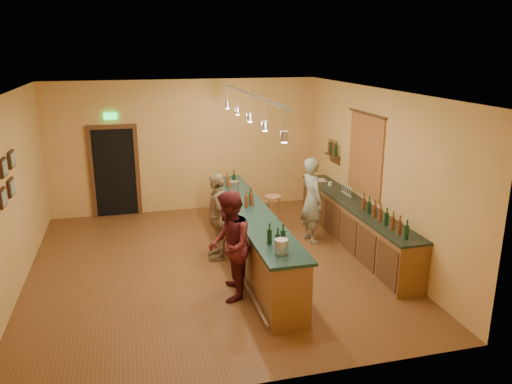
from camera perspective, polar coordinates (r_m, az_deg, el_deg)
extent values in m
plane|color=brown|center=(9.45, -5.18, -8.39)|extent=(7.00, 7.00, 0.00)
cube|color=silver|center=(8.62, -5.73, 11.31)|extent=(6.50, 7.00, 0.02)
cube|color=tan|center=(12.29, -8.06, 5.18)|extent=(6.50, 0.02, 3.20)
cube|color=tan|center=(5.67, 0.27, -8.10)|extent=(6.50, 0.02, 3.20)
cube|color=tan|center=(9.02, -26.27, -0.46)|extent=(0.02, 7.00, 3.20)
cube|color=tan|center=(9.92, 13.44, 2.22)|extent=(0.02, 7.00, 3.20)
cube|color=black|center=(12.32, -15.82, 2.13)|extent=(0.95, 0.06, 2.10)
cube|color=#492C15|center=(12.33, -18.26, 1.93)|extent=(0.10, 0.08, 2.10)
cube|color=#492C15|center=(12.30, -13.38, 2.28)|extent=(0.10, 0.08, 2.10)
cube|color=#492C15|center=(12.09, -16.22, 7.16)|extent=(1.15, 0.08, 0.10)
cube|color=#19E54C|center=(12.05, -16.32, 8.33)|extent=(0.30, 0.04, 0.15)
cube|color=maroon|center=(10.20, 12.40, 4.11)|extent=(0.03, 1.40, 1.60)
cube|color=#492C15|center=(11.56, 8.69, 4.20)|extent=(0.16, 0.55, 0.03)
cube|color=#492C15|center=(11.61, 8.99, 3.73)|extent=(0.03, 0.55, 0.18)
cube|color=brown|center=(10.30, 11.12, -3.81)|extent=(0.55, 4.50, 0.90)
cube|color=black|center=(10.15, 11.27, -1.32)|extent=(0.60, 4.55, 0.04)
cylinder|color=silver|center=(11.27, 8.47, 0.93)|extent=(0.09, 0.09, 0.09)
cube|color=silver|center=(11.71, 7.39, 1.36)|extent=(0.22, 0.30, 0.01)
cube|color=brown|center=(9.39, -0.66, -5.17)|extent=(0.60, 5.00, 1.00)
cube|color=#142F2A|center=(9.22, -0.67, -2.13)|extent=(0.70, 5.10, 0.05)
cylinder|color=silver|center=(9.46, -2.79, -7.34)|extent=(0.05, 5.00, 0.05)
cylinder|color=silver|center=(7.26, 2.92, -6.24)|extent=(0.20, 0.20, 0.22)
cylinder|color=silver|center=(10.28, -2.53, 0.62)|extent=(0.20, 0.20, 0.22)
cube|color=silver|center=(8.78, -0.71, 11.08)|extent=(0.06, 4.60, 0.05)
cylinder|color=silver|center=(6.89, 3.28, 8.01)|extent=(0.01, 0.01, 0.35)
cylinder|color=#A5A5AD|center=(6.92, 3.26, 6.37)|extent=(0.11, 0.11, 0.14)
cylinder|color=#FFEABF|center=(6.93, 3.25, 5.72)|extent=(0.08, 0.08, 0.02)
cylinder|color=silver|center=(7.84, 1.05, 9.04)|extent=(0.01, 0.01, 0.35)
cylinder|color=#A5A5AD|center=(7.86, 1.04, 7.60)|extent=(0.11, 0.11, 0.14)
cylinder|color=#FFEABF|center=(7.88, 1.04, 7.02)|extent=(0.08, 0.08, 0.02)
cylinder|color=silver|center=(8.80, -0.71, 9.85)|extent=(0.01, 0.01, 0.35)
cylinder|color=#A5A5AD|center=(8.82, -0.70, 8.56)|extent=(0.11, 0.11, 0.14)
cylinder|color=#FFEABF|center=(8.83, -0.70, 8.04)|extent=(0.08, 0.08, 0.02)
cylinder|color=silver|center=(9.77, -2.12, 10.49)|extent=(0.01, 0.01, 0.35)
cylinder|color=#A5A5AD|center=(9.79, -2.11, 9.32)|extent=(0.11, 0.11, 0.14)
cylinder|color=#FFEABF|center=(9.80, -2.11, 8.86)|extent=(0.08, 0.08, 0.02)
cylinder|color=silver|center=(10.74, -3.29, 11.00)|extent=(0.01, 0.01, 0.35)
cylinder|color=#A5A5AD|center=(10.76, -3.27, 9.94)|extent=(0.11, 0.11, 0.14)
cylinder|color=#FFEABF|center=(10.77, -3.26, 9.52)|extent=(0.08, 0.08, 0.02)
imported|color=gray|center=(10.34, 6.41, -0.92)|extent=(0.51, 0.71, 1.79)
imported|color=#59191E|center=(7.98, -3.07, -6.15)|extent=(0.86, 1.00, 1.79)
imported|color=#997A51|center=(9.48, -4.39, -2.79)|extent=(0.46, 1.01, 1.69)
cylinder|color=#935F42|center=(11.01, 1.96, -0.57)|extent=(0.37, 0.37, 0.04)
cylinder|color=#935F42|center=(11.17, 2.64, -2.39)|extent=(0.04, 0.04, 0.72)
cylinder|color=#935F42|center=(11.22, 1.42, -2.29)|extent=(0.04, 0.04, 0.72)
cylinder|color=#935F42|center=(11.00, 1.77, -2.68)|extent=(0.04, 0.04, 0.72)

